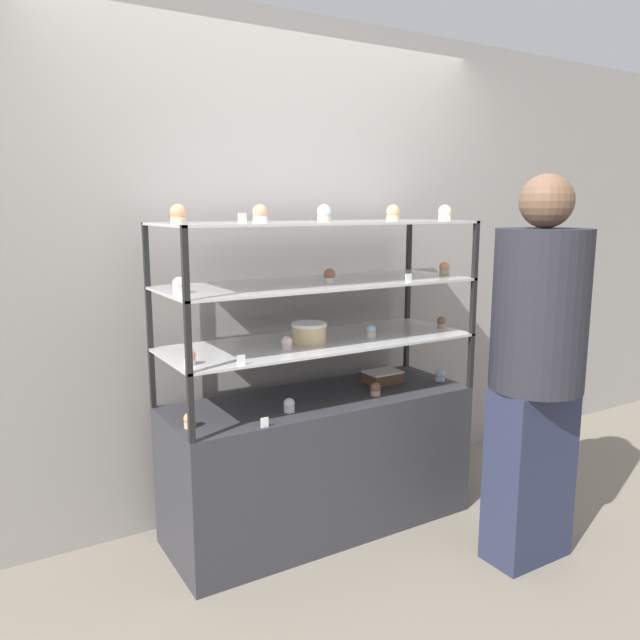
# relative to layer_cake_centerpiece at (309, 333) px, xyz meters

# --- Properties ---
(ground_plane) EXTENTS (20.00, 20.00, 0.00)m
(ground_plane) POSITION_rel_layer_cake_centerpiece_xyz_m (0.09, 0.04, -1.03)
(ground_plane) COLOR gray
(back_wall) EXTENTS (8.00, 0.05, 2.60)m
(back_wall) POSITION_rel_layer_cake_centerpiece_xyz_m (0.09, 0.46, 0.27)
(back_wall) COLOR gray
(back_wall) RESTS_ON ground_plane
(display_base) EXTENTS (1.54, 0.55, 0.69)m
(display_base) POSITION_rel_layer_cake_centerpiece_xyz_m (0.09, 0.04, -0.68)
(display_base) COLOR #333338
(display_base) RESTS_ON ground_plane
(display_riser_lower) EXTENTS (1.54, 0.55, 0.29)m
(display_riser_lower) POSITION_rel_layer_cake_centerpiece_xyz_m (0.09, 0.04, -0.07)
(display_riser_lower) COLOR black
(display_riser_lower) RESTS_ON display_base
(display_riser_middle) EXTENTS (1.54, 0.55, 0.29)m
(display_riser_middle) POSITION_rel_layer_cake_centerpiece_xyz_m (0.09, 0.04, 0.22)
(display_riser_middle) COLOR black
(display_riser_middle) RESTS_ON display_riser_lower
(display_riser_upper) EXTENTS (1.54, 0.55, 0.29)m
(display_riser_upper) POSITION_rel_layer_cake_centerpiece_xyz_m (0.09, 0.04, 0.51)
(display_riser_upper) COLOR black
(display_riser_upper) RESTS_ON display_riser_middle
(layer_cake_centerpiece) EXTENTS (0.17, 0.17, 0.10)m
(layer_cake_centerpiece) POSITION_rel_layer_cake_centerpiece_xyz_m (0.00, 0.00, 0.00)
(layer_cake_centerpiece) COLOR #DBBC84
(layer_cake_centerpiece) RESTS_ON display_riser_lower
(sheet_cake_frosted) EXTENTS (0.19, 0.14, 0.07)m
(sheet_cake_frosted) POSITION_rel_layer_cake_centerpiece_xyz_m (0.50, 0.08, -0.31)
(sheet_cake_frosted) COLOR brown
(sheet_cake_frosted) RESTS_ON display_base
(cupcake_0) EXTENTS (0.05, 0.05, 0.07)m
(cupcake_0) POSITION_rel_layer_cake_centerpiece_xyz_m (-0.62, -0.05, -0.31)
(cupcake_0) COLOR #CCB28C
(cupcake_0) RESTS_ON display_base
(cupcake_1) EXTENTS (0.05, 0.05, 0.07)m
(cupcake_1) POSITION_rel_layer_cake_centerpiece_xyz_m (-0.16, -0.09, -0.31)
(cupcake_1) COLOR white
(cupcake_1) RESTS_ON display_base
(cupcake_2) EXTENTS (0.05, 0.05, 0.07)m
(cupcake_2) POSITION_rel_layer_cake_centerpiece_xyz_m (0.34, -0.08, -0.31)
(cupcake_2) COLOR #CCB28C
(cupcake_2) RESTS_ON display_base
(cupcake_3) EXTENTS (0.05, 0.05, 0.07)m
(cupcake_3) POSITION_rel_layer_cake_centerpiece_xyz_m (0.79, -0.05, -0.31)
(cupcake_3) COLOR white
(cupcake_3) RESTS_ON display_base
(price_tag_0) EXTENTS (0.04, 0.00, 0.04)m
(price_tag_0) POSITION_rel_layer_cake_centerpiece_xyz_m (-0.35, -0.21, -0.32)
(price_tag_0) COLOR white
(price_tag_0) RESTS_ON display_base
(cupcake_4) EXTENTS (0.05, 0.05, 0.06)m
(cupcake_4) POSITION_rel_layer_cake_centerpiece_xyz_m (-0.63, -0.10, -0.02)
(cupcake_4) COLOR beige
(cupcake_4) RESTS_ON display_riser_lower
(cupcake_5) EXTENTS (0.05, 0.05, 0.06)m
(cupcake_5) POSITION_rel_layer_cake_centerpiece_xyz_m (-0.15, -0.06, -0.02)
(cupcake_5) COLOR beige
(cupcake_5) RESTS_ON display_riser_lower
(cupcake_6) EXTENTS (0.05, 0.05, 0.06)m
(cupcake_6) POSITION_rel_layer_cake_centerpiece_xyz_m (0.34, -0.03, -0.02)
(cupcake_6) COLOR white
(cupcake_6) RESTS_ON display_riser_lower
(cupcake_7) EXTENTS (0.05, 0.05, 0.06)m
(cupcake_7) POSITION_rel_layer_cake_centerpiece_xyz_m (0.81, -0.03, -0.02)
(cupcake_7) COLOR #CCB28C
(cupcake_7) RESTS_ON display_riser_lower
(price_tag_1) EXTENTS (0.04, 0.00, 0.04)m
(price_tag_1) POSITION_rel_layer_cake_centerpiece_xyz_m (-0.45, -0.21, -0.03)
(price_tag_1) COLOR white
(price_tag_1) RESTS_ON display_riser_lower
(cupcake_8) EXTENTS (0.06, 0.06, 0.07)m
(cupcake_8) POSITION_rel_layer_cake_centerpiece_xyz_m (-0.63, -0.01, 0.27)
(cupcake_8) COLOR white
(cupcake_8) RESTS_ON display_riser_middle
(cupcake_9) EXTENTS (0.06, 0.06, 0.07)m
(cupcake_9) POSITION_rel_layer_cake_centerpiece_xyz_m (0.09, -0.03, 0.27)
(cupcake_9) COLOR beige
(cupcake_9) RESTS_ON display_riser_middle
(cupcake_10) EXTENTS (0.06, 0.06, 0.07)m
(cupcake_10) POSITION_rel_layer_cake_centerpiece_xyz_m (0.81, -0.03, 0.27)
(cupcake_10) COLOR #CCB28C
(cupcake_10) RESTS_ON display_riser_middle
(price_tag_2) EXTENTS (0.04, 0.00, 0.04)m
(price_tag_2) POSITION_rel_layer_cake_centerpiece_xyz_m (0.42, -0.21, 0.26)
(price_tag_2) COLOR white
(price_tag_2) RESTS_ON display_riser_middle
(cupcake_11) EXTENTS (0.07, 0.07, 0.08)m
(cupcake_11) POSITION_rel_layer_cake_centerpiece_xyz_m (-0.62, -0.01, 0.56)
(cupcake_11) COLOR #CCB28C
(cupcake_11) RESTS_ON display_riser_upper
(cupcake_12) EXTENTS (0.07, 0.07, 0.08)m
(cupcake_12) POSITION_rel_layer_cake_centerpiece_xyz_m (-0.26, -0.02, 0.56)
(cupcake_12) COLOR white
(cupcake_12) RESTS_ON display_riser_upper
(cupcake_13) EXTENTS (0.07, 0.07, 0.08)m
(cupcake_13) POSITION_rel_layer_cake_centerpiece_xyz_m (0.08, -0.01, 0.56)
(cupcake_13) COLOR #CCB28C
(cupcake_13) RESTS_ON display_riser_upper
(cupcake_14) EXTENTS (0.07, 0.07, 0.08)m
(cupcake_14) POSITION_rel_layer_cake_centerpiece_xyz_m (0.43, -0.07, 0.56)
(cupcake_14) COLOR #CCB28C
(cupcake_14) RESTS_ON display_riser_upper
(cupcake_15) EXTENTS (0.07, 0.07, 0.08)m
(cupcake_15) POSITION_rel_layer_cake_centerpiece_xyz_m (0.80, -0.04, 0.56)
(cupcake_15) COLOR white
(cupcake_15) RESTS_ON display_riser_upper
(price_tag_3) EXTENTS (0.04, 0.00, 0.04)m
(price_tag_3) POSITION_rel_layer_cake_centerpiece_xyz_m (-0.43, -0.21, 0.55)
(price_tag_3) COLOR white
(price_tag_3) RESTS_ON display_riser_upper
(customer_figure) EXTENTS (0.41, 0.41, 1.76)m
(customer_figure) POSITION_rel_layer_cake_centerpiece_xyz_m (0.76, -0.71, -0.09)
(customer_figure) COLOR #282D47
(customer_figure) RESTS_ON ground_plane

